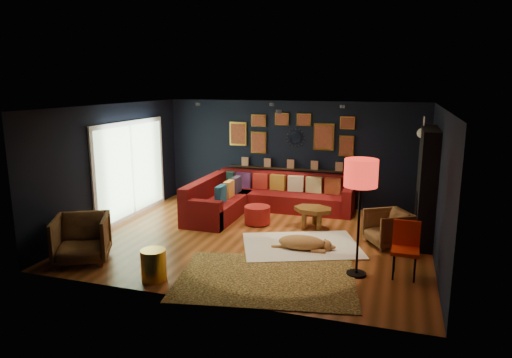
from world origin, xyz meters
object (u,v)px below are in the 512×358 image
(coffee_table, at_px, (313,212))
(orange_chair, at_px, (406,244))
(sectional, at_px, (257,199))
(armchair_left, at_px, (81,237))
(floor_lamp, at_px, (361,177))
(armchair_right, at_px, (388,226))
(gold_stool, at_px, (154,265))
(dog, at_px, (302,240))
(pouf, at_px, (257,215))

(coffee_table, bearing_deg, orange_chair, -46.67)
(sectional, distance_m, armchair_left, 4.32)
(armchair_left, height_order, orange_chair, armchair_left)
(orange_chair, height_order, floor_lamp, floor_lamp)
(armchair_right, xyz_separation_m, orange_chair, (0.30, -1.36, 0.16))
(gold_stool, bearing_deg, sectional, 84.88)
(coffee_table, height_order, dog, coffee_table)
(armchair_left, relative_size, armchair_right, 1.21)
(pouf, bearing_deg, orange_chair, -31.47)
(gold_stool, height_order, floor_lamp, floor_lamp)
(sectional, xyz_separation_m, orange_chair, (3.37, -2.80, 0.20))
(coffee_table, distance_m, armchair_left, 4.59)
(coffee_table, height_order, armchair_right, armchair_right)
(sectional, bearing_deg, pouf, -71.56)
(orange_chair, distance_m, floor_lamp, 1.32)
(sectional, height_order, coffee_table, sectional)
(gold_stool, height_order, orange_chair, orange_chair)
(sectional, height_order, dog, sectional)
(pouf, height_order, dog, pouf)
(coffee_table, distance_m, orange_chair, 2.70)
(armchair_right, bearing_deg, coffee_table, -142.88)
(sectional, bearing_deg, armchair_left, -116.64)
(armchair_left, relative_size, orange_chair, 1.00)
(pouf, bearing_deg, armchair_left, -127.41)
(armchair_left, bearing_deg, sectional, 35.36)
(armchair_left, xyz_separation_m, armchair_right, (5.00, 2.43, -0.08))
(pouf, xyz_separation_m, orange_chair, (3.06, -1.87, 0.31))
(pouf, bearing_deg, gold_stool, -101.88)
(gold_stool, bearing_deg, dog, 45.36)
(floor_lamp, xyz_separation_m, dog, (-1.07, 0.82, -1.40))
(pouf, height_order, floor_lamp, floor_lamp)
(gold_stool, bearing_deg, pouf, 78.12)
(dog, bearing_deg, gold_stool, -139.48)
(sectional, relative_size, armchair_right, 4.60)
(coffee_table, relative_size, gold_stool, 1.90)
(armchair_right, bearing_deg, floor_lamp, -47.04)
(gold_stool, relative_size, orange_chair, 0.55)
(sectional, bearing_deg, dog, -54.40)
(sectional, xyz_separation_m, floor_lamp, (2.64, -3.01, 1.28))
(armchair_right, xyz_separation_m, dog, (-1.49, -0.76, -0.17))
(pouf, height_order, armchair_right, armchair_right)
(coffee_table, height_order, floor_lamp, floor_lamp)
(gold_stool, bearing_deg, armchair_right, 38.43)
(pouf, bearing_deg, floor_lamp, -41.82)
(pouf, xyz_separation_m, dog, (1.26, -1.27, -0.01))
(orange_chair, bearing_deg, coffee_table, 135.12)
(coffee_table, bearing_deg, gold_stool, -119.68)
(armchair_left, relative_size, gold_stool, 1.81)
(armchair_left, xyz_separation_m, dog, (3.51, 1.67, -0.25))
(pouf, xyz_separation_m, gold_stool, (-0.68, -3.23, 0.03))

